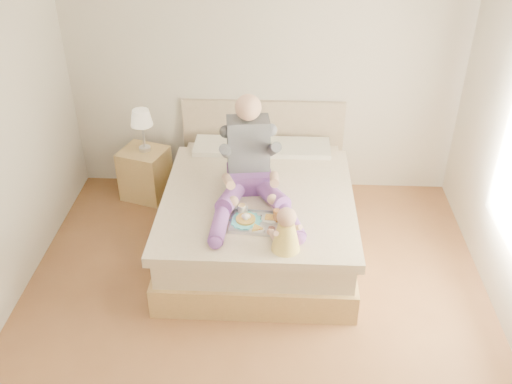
{
  "coord_description": "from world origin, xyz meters",
  "views": [
    {
      "loc": [
        0.19,
        -3.35,
        3.39
      ],
      "look_at": [
        -0.01,
        0.67,
        0.79
      ],
      "focal_mm": 40.0,
      "sensor_mm": 36.0,
      "label": 1
    }
  ],
  "objects_px": {
    "nightstand": "(145,173)",
    "adult": "(250,169)",
    "baby": "(286,232)",
    "bed": "(259,210)",
    "tray": "(256,220)"
  },
  "relations": [
    {
      "from": "nightstand",
      "to": "adult",
      "type": "xyz_separation_m",
      "value": [
        1.17,
        -0.89,
        0.6
      ]
    },
    {
      "from": "nightstand",
      "to": "baby",
      "type": "height_order",
      "value": "baby"
    },
    {
      "from": "bed",
      "to": "baby",
      "type": "xyz_separation_m",
      "value": [
        0.24,
        -0.93,
        0.45
      ]
    },
    {
      "from": "adult",
      "to": "baby",
      "type": "distance_m",
      "value": 0.81
    },
    {
      "from": "adult",
      "to": "nightstand",
      "type": "bearing_deg",
      "value": 135.2
    },
    {
      "from": "bed",
      "to": "nightstand",
      "type": "distance_m",
      "value": 1.42
    },
    {
      "from": "tray",
      "to": "baby",
      "type": "bearing_deg",
      "value": -47.93
    },
    {
      "from": "bed",
      "to": "nightstand",
      "type": "xyz_separation_m",
      "value": [
        -1.24,
        0.69,
        -0.04
      ]
    },
    {
      "from": "adult",
      "to": "bed",
      "type": "bearing_deg",
      "value": 62.59
    },
    {
      "from": "tray",
      "to": "baby",
      "type": "xyz_separation_m",
      "value": [
        0.24,
        -0.32,
        0.13
      ]
    },
    {
      "from": "adult",
      "to": "tray",
      "type": "distance_m",
      "value": 0.49
    },
    {
      "from": "nightstand",
      "to": "tray",
      "type": "height_order",
      "value": "tray"
    },
    {
      "from": "nightstand",
      "to": "baby",
      "type": "xyz_separation_m",
      "value": [
        1.48,
        -1.62,
        0.49
      ]
    },
    {
      "from": "adult",
      "to": "baby",
      "type": "bearing_deg",
      "value": -74.57
    },
    {
      "from": "tray",
      "to": "nightstand",
      "type": "bearing_deg",
      "value": 138.31
    }
  ]
}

